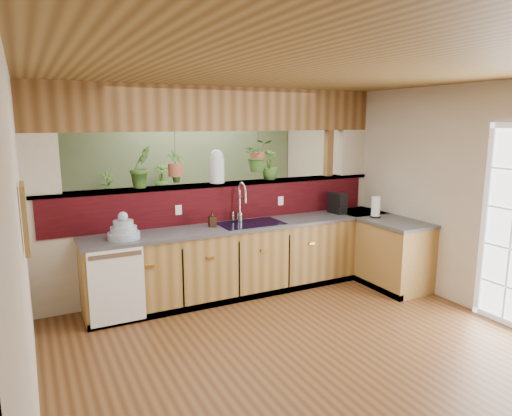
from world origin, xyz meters
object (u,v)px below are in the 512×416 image
soap_dispenser (212,219)px  coffee_maker (338,204)px  paper_towel (376,207)px  dish_stack (124,230)px  faucet (241,200)px  glass_jar (217,166)px  shelving_console (134,226)px

soap_dispenser → coffee_maker: bearing=-0.3°
coffee_maker → paper_towel: 0.54m
dish_stack → soap_dispenser: bearing=5.5°
faucet → glass_jar: size_ratio=1.20×
paper_towel → soap_dispenser: bearing=167.7°
shelving_console → paper_towel: bearing=-23.9°
faucet → soap_dispenser: bearing=-166.1°
soap_dispenser → glass_jar: bearing=58.0°
soap_dispenser → faucet: bearing=13.9°
dish_stack → glass_jar: (1.29, 0.44, 0.61)m
dish_stack → paper_towel: 3.27m
dish_stack → glass_jar: glass_jar is taller
paper_towel → faucet: bearing=161.4°
soap_dispenser → coffee_maker: size_ratio=0.66×
paper_towel → shelving_console: size_ratio=0.19×
dish_stack → glass_jar: bearing=18.7°
coffee_maker → shelving_console: (-2.37, 2.24, -0.53)m
faucet → soap_dispenser: faucet is taller
paper_towel → glass_jar: bearing=157.6°
coffee_maker → paper_towel: paper_towel is taller
paper_towel → glass_jar: (-1.96, 0.81, 0.57)m
coffee_maker → glass_jar: size_ratio=0.67×
faucet → dish_stack: size_ratio=1.48×
shelving_console → glass_jar: bearing=-48.4°
dish_stack → soap_dispenser: size_ratio=1.82×
coffee_maker → paper_towel: (0.28, -0.46, 0.00)m
paper_towel → glass_jar: 2.19m
faucet → dish_stack: faucet is taller
dish_stack → coffee_maker: 2.97m
dish_stack → shelving_console: 2.46m
coffee_maker → glass_jar: 1.81m
dish_stack → paper_towel: size_ratio=1.16×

